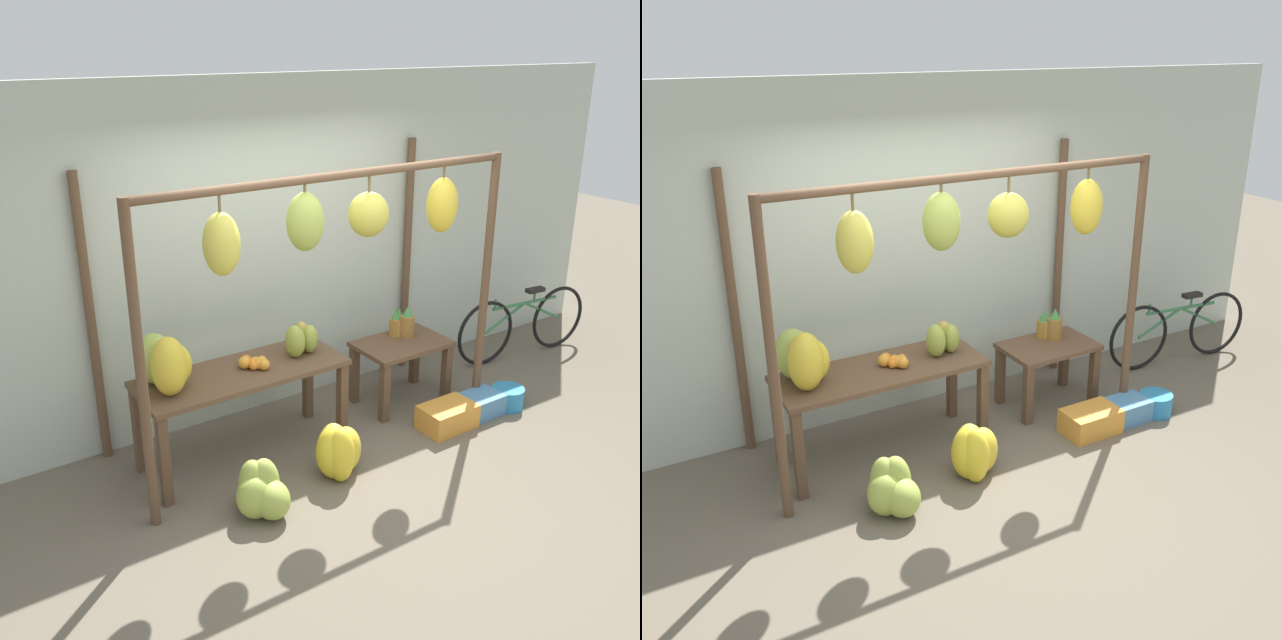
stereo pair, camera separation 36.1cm
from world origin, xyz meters
TOP-DOWN VIEW (x-y plane):
  - ground_plane at (0.00, 0.00)m, footprint 20.00×20.00m
  - shop_wall_back at (0.00, 1.63)m, footprint 8.00×0.08m
  - stall_awning at (0.01, 0.68)m, footprint 3.06×1.18m
  - display_table_main at (-0.60, 0.94)m, footprint 1.59×0.61m
  - display_table_side at (0.99, 0.98)m, footprint 0.80×0.53m
  - banana_pile_on_table at (-1.17, 0.98)m, footprint 0.44×0.58m
  - orange_pile at (-0.50, 0.93)m, footprint 0.22×0.24m
  - pineapple_cluster at (1.07, 1.09)m, footprint 0.18×0.21m
  - banana_pile_ground_left at (-0.85, 0.25)m, footprint 0.40×0.50m
  - banana_pile_ground_right at (-0.15, 0.32)m, footprint 0.47×0.42m
  - fruit_crate_white at (1.01, 0.38)m, footprint 0.46×0.30m
  - blue_bucket at (1.71, 0.35)m, footprint 0.28×0.28m
  - parked_bicycle at (2.65, 1.05)m, footprint 1.62×0.22m
  - papaya_pile at (-0.05, 0.95)m, footprint 0.33×0.29m
  - fruit_crate_purple at (1.39, 0.39)m, footprint 0.42×0.27m

SIDE VIEW (x-z plane):
  - ground_plane at x=0.00m, z-range 0.00..0.00m
  - blue_bucket at x=1.71m, z-range 0.00..0.19m
  - fruit_crate_purple at x=1.39m, z-range 0.00..0.19m
  - fruit_crate_white at x=1.01m, z-range 0.00..0.21m
  - banana_pile_ground_left at x=-0.85m, z-range -0.03..0.37m
  - banana_pile_ground_right at x=-0.15m, z-range -0.01..0.42m
  - parked_bicycle at x=2.65m, z-range -0.01..0.71m
  - display_table_side at x=0.99m, z-range 0.16..0.73m
  - display_table_main at x=-0.60m, z-range 0.25..0.99m
  - pineapple_cluster at x=1.07m, z-range 0.55..0.83m
  - orange_pile at x=-0.50m, z-range 0.73..0.83m
  - papaya_pile at x=-0.05m, z-range 0.73..0.99m
  - banana_pile_on_table at x=-1.17m, z-range 0.71..1.15m
  - shop_wall_back at x=0.00m, z-range 0.00..2.80m
  - stall_awning at x=0.01m, z-range 0.57..2.79m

